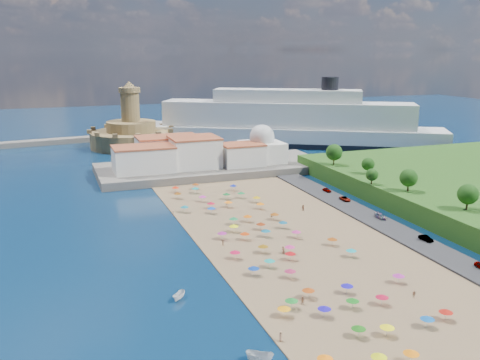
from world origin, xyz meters
name	(u,v)px	position (x,y,z in m)	size (l,w,h in m)	color
ground	(258,231)	(0.00, 0.00, 0.00)	(700.00, 700.00, 0.00)	#071938
terrace	(213,168)	(10.00, 73.00, 1.50)	(90.00, 36.00, 3.00)	#59544C
jetty	(142,156)	(-12.00, 108.00, 1.20)	(18.00, 70.00, 2.40)	#59544C
waterfront_buildings	(180,154)	(-3.05, 73.64, 7.88)	(57.00, 29.00, 11.00)	silver
domed_building	(262,147)	(30.00, 71.00, 8.97)	(16.00, 16.00, 15.00)	silver
fortress	(131,134)	(-12.00, 138.00, 6.68)	(40.00, 40.00, 32.40)	olive
cruise_ship	(287,125)	(62.85, 118.34, 10.12)	(147.28, 97.53, 34.17)	black
beach_parasols	(269,238)	(-1.48, -11.18, 2.15)	(31.78, 115.52, 2.20)	gray
beachgoers	(262,229)	(0.26, -2.02, 1.12)	(38.53, 91.48, 1.86)	tan
moored_boats	(222,329)	(-25.16, -46.81, 0.83)	(10.98, 28.82, 1.74)	white
parked_cars	(383,217)	(36.00, -4.56, 1.35)	(2.11, 73.18, 1.37)	gray
hillside_trees	(427,186)	(47.96, -7.32, 10.08)	(13.67, 109.90, 7.67)	#382314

